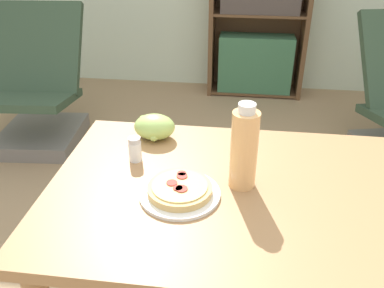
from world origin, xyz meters
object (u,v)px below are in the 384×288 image
grape_bunch (154,127)px  salt_shaker (135,149)px  lounge_chair_near (38,102)px  pizza_on_plate (180,191)px  bookshelf (259,21)px  drink_bottle (244,149)px

grape_bunch → salt_shaker: size_ratio=1.75×
grape_bunch → salt_shaker: (-0.03, -0.15, -0.00)m
grape_bunch → lounge_chair_near: 1.68m
pizza_on_plate → bookshelf: 2.56m
grape_bunch → bookshelf: (0.39, 2.24, -0.15)m
drink_bottle → lounge_chair_near: bearing=133.9°
bookshelf → drink_bottle: bearing=-92.1°
grape_bunch → drink_bottle: bearing=-38.3°
drink_bottle → bookshelf: bearing=87.9°
lounge_chair_near → bookshelf: bearing=31.2°
drink_bottle → salt_shaker: (-0.33, 0.09, -0.08)m
grape_bunch → drink_bottle: drink_bottle is taller
lounge_chair_near → drink_bottle: bearing=-50.5°
bookshelf → grape_bunch: bearing=-99.8°
lounge_chair_near → salt_shaker: bearing=-56.3°
lounge_chair_near → bookshelf: 1.83m
drink_bottle → salt_shaker: drink_bottle is taller
lounge_chair_near → grape_bunch: bearing=-52.3°
pizza_on_plate → grape_bunch: bearing=113.5°
grape_bunch → drink_bottle: 0.39m
drink_bottle → salt_shaker: size_ratio=3.17×
pizza_on_plate → lounge_chair_near: lounge_chair_near is taller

